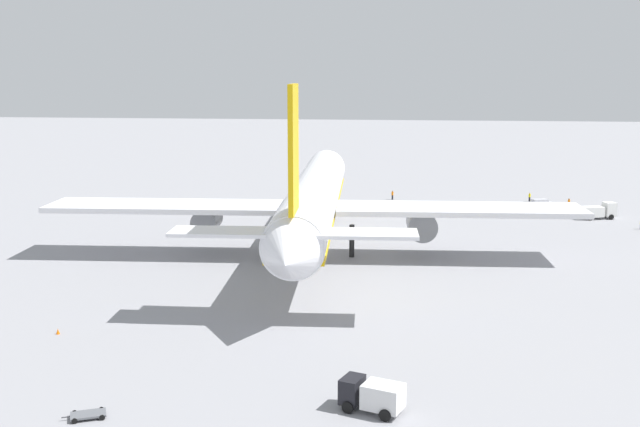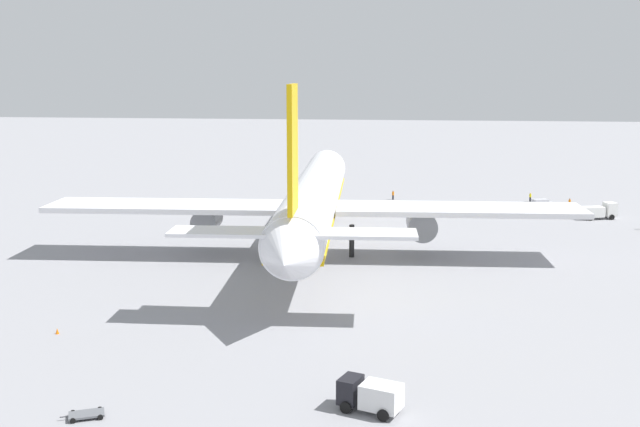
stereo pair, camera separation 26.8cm
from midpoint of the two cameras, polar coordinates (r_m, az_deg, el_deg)
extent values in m
plane|color=gray|center=(107.43, -0.48, -2.80)|extent=(600.00, 600.00, 0.00)
cylinder|color=white|center=(105.93, -0.49, 1.26)|extent=(64.10, 10.26, 6.53)
cone|color=white|center=(140.06, 0.50, 3.51)|extent=(5.59, 6.69, 6.39)
cone|color=white|center=(71.55, -2.45, -3.24)|extent=(6.88, 6.57, 6.20)
cube|color=#E5B20C|center=(75.12, -2.09, 4.80)|extent=(6.02, 0.85, 12.56)
cube|color=white|center=(76.80, -7.00, -1.36)|extent=(5.05, 11.52, 0.36)
cube|color=white|center=(75.54, 2.92, -1.50)|extent=(5.05, 11.52, 0.36)
cube|color=white|center=(106.14, -11.19, 0.54)|extent=(10.90, 33.02, 0.70)
cylinder|color=slate|center=(106.35, -8.47, -0.51)|extent=(5.34, 3.82, 3.52)
cube|color=white|center=(103.42, 10.25, 0.31)|extent=(10.90, 33.02, 0.70)
cylinder|color=slate|center=(104.37, 7.48, -0.82)|extent=(5.72, 4.28, 3.96)
cylinder|color=black|center=(128.83, 0.21, 0.44)|extent=(0.70, 0.70, 4.43)
cylinder|color=black|center=(104.33, -3.49, -1.97)|extent=(0.70, 0.70, 4.43)
cylinder|color=black|center=(103.60, 2.30, -2.05)|extent=(0.70, 0.70, 4.43)
cube|color=#E5B20C|center=(106.23, -0.49, 0.30)|extent=(61.54, 9.79, 0.50)
cube|color=black|center=(58.56, 2.27, -12.92)|extent=(2.46, 2.01, 1.91)
cube|color=silver|center=(57.69, 4.57, -13.37)|extent=(2.96, 3.40, 1.82)
cube|color=black|center=(58.55, 1.83, -12.41)|extent=(1.70, 0.68, 0.84)
cylinder|color=black|center=(58.01, 1.94, -14.18)|extent=(0.59, 0.95, 0.90)
cylinder|color=black|center=(59.78, 2.82, -13.42)|extent=(0.59, 0.95, 0.90)
cylinder|color=black|center=(56.96, 4.71, -14.70)|extent=(0.59, 0.95, 0.90)
cylinder|color=black|center=(58.76, 5.51, -13.89)|extent=(0.59, 0.95, 0.90)
cube|color=white|center=(139.73, 20.63, 0.31)|extent=(2.50, 2.32, 2.36)
cube|color=white|center=(138.16, 19.46, 0.13)|extent=(3.06, 4.17, 1.70)
cube|color=black|center=(139.95, 20.87, 0.55)|extent=(1.68, 0.58, 1.04)
cylinder|color=black|center=(140.71, 20.32, -0.10)|extent=(0.55, 0.95, 0.90)
cylinder|color=black|center=(138.96, 20.75, -0.25)|extent=(0.55, 0.95, 0.90)
cylinder|color=black|center=(138.82, 18.95, -0.15)|extent=(0.55, 0.95, 0.90)
cylinder|color=black|center=(137.05, 19.36, -0.30)|extent=(0.55, 0.95, 0.90)
cube|color=silver|center=(144.87, 16.00, 0.61)|extent=(3.35, 4.68, 1.10)
cube|color=silver|center=(144.63, 15.94, 0.93)|extent=(2.59, 3.18, 0.55)
cylinder|color=black|center=(146.48, 16.27, 0.48)|extent=(0.45, 0.68, 0.64)
cylinder|color=black|center=(144.93, 16.66, 0.36)|extent=(0.45, 0.68, 0.64)
cylinder|color=black|center=(145.01, 15.32, 0.43)|extent=(0.45, 0.68, 0.64)
cylinder|color=black|center=(143.46, 15.70, 0.31)|extent=(0.45, 0.68, 0.64)
cube|color=#595B60|center=(59.77, -16.95, -14.07)|extent=(2.30, 2.85, 0.15)
cylinder|color=#333338|center=(59.81, -18.48, -14.14)|extent=(0.32, 0.58, 0.08)
cylinder|color=black|center=(59.18, -17.89, -14.46)|extent=(0.27, 0.41, 0.40)
cylinder|color=black|center=(60.46, -17.88, -13.91)|extent=(0.27, 0.41, 0.40)
cylinder|color=black|center=(59.16, -16.00, -14.36)|extent=(0.27, 0.41, 0.40)
cylinder|color=black|center=(60.44, -16.04, -13.81)|extent=(0.27, 0.41, 0.40)
cylinder|color=black|center=(153.70, 15.23, 1.03)|extent=(0.40, 0.40, 0.85)
cylinder|color=yellow|center=(153.58, 15.25, 1.30)|extent=(0.51, 0.51, 0.64)
sphere|color=tan|center=(153.52, 15.26, 1.46)|extent=(0.23, 0.23, 0.23)
cylinder|color=navy|center=(148.51, 17.93, 0.57)|extent=(0.34, 0.34, 0.88)
cylinder|color=orange|center=(148.38, 17.94, 0.86)|extent=(0.43, 0.43, 0.66)
sphere|color=#8C6647|center=(148.31, 17.95, 1.03)|extent=(0.24, 0.24, 0.24)
cylinder|color=black|center=(151.17, 5.35, 1.20)|extent=(0.45, 0.45, 0.88)
cylinder|color=orange|center=(151.05, 5.35, 1.49)|extent=(0.57, 0.57, 0.66)
sphere|color=#8C6647|center=(150.98, 5.35, 1.66)|extent=(0.24, 0.24, 0.24)
cone|color=orange|center=(147.96, -14.86, 0.63)|extent=(0.36, 0.36, 0.55)
cone|color=orange|center=(151.04, -15.96, 0.77)|extent=(0.36, 0.36, 0.55)
cone|color=orange|center=(78.23, -18.97, -8.27)|extent=(0.36, 0.36, 0.55)
camera|label=1|loc=(0.13, -90.07, -0.01)|focal=43.12mm
camera|label=2|loc=(0.13, 89.93, 0.01)|focal=43.12mm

